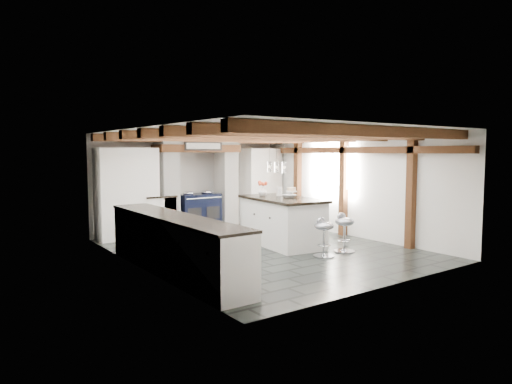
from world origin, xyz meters
TOP-DOWN VIEW (x-y plane):
  - ground at (0.00, 0.00)m, footprint 6.00×6.00m
  - room_shell at (-0.61, 1.42)m, footprint 6.00×6.03m
  - range_cooker at (0.00, 2.68)m, footprint 1.00×0.63m
  - kitchen_island at (0.59, 0.17)m, footprint 1.25×2.08m
  - bar_stool_near at (1.12, -1.07)m, footprint 0.43×0.43m
  - bar_stool_far at (0.52, -1.13)m, footprint 0.45×0.45m

SIDE VIEW (x-z plane):
  - ground at x=0.00m, z-range 0.00..0.00m
  - bar_stool_far at x=0.52m, z-range 0.09..0.81m
  - bar_stool_near at x=1.12m, z-range 0.09..0.84m
  - range_cooker at x=0.00m, z-range -0.03..0.96m
  - kitchen_island at x=0.59m, z-range -0.15..1.15m
  - room_shell at x=-0.61m, z-range -1.93..4.07m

